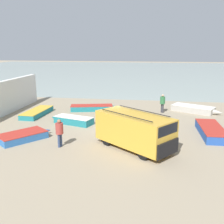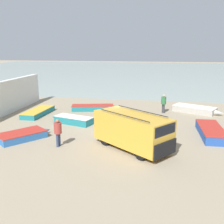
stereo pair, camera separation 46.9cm
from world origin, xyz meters
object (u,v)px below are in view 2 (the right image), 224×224
(fishing_rowboat_5, at_px, (94,108))
(fishing_rowboat_6, at_px, (196,109))
(fishing_rowboat_3, at_px, (133,118))
(fisherman_1, at_px, (164,102))
(fishing_rowboat_4, at_px, (23,135))
(fishing_rowboat_0, at_px, (72,120))
(parked_van, at_px, (132,130))
(fisherman_0, at_px, (58,130))
(fishing_rowboat_2, at_px, (39,112))
(fishing_rowboat_1, at_px, (210,131))

(fishing_rowboat_5, xyz_separation_m, fishing_rowboat_6, (9.97, 0.85, 0.03))
(fishing_rowboat_3, distance_m, fisherman_1, 4.43)
(fishing_rowboat_4, xyz_separation_m, fishing_rowboat_5, (2.86, 9.14, 0.01))
(fishing_rowboat_3, bearing_deg, fishing_rowboat_4, 87.00)
(fishing_rowboat_5, bearing_deg, fishing_rowboat_6, -8.05)
(fisherman_1, bearing_deg, fishing_rowboat_3, 20.22)
(fishing_rowboat_0, relative_size, fisherman_1, 2.22)
(fishing_rowboat_0, relative_size, fishing_rowboat_3, 1.09)
(fishing_rowboat_3, height_order, fisherman_1, fisherman_1)
(parked_van, distance_m, fishing_rowboat_3, 6.26)
(fishing_rowboat_4, bearing_deg, fishing_rowboat_3, -12.81)
(parked_van, height_order, fishing_rowboat_6, parked_van)
(fishing_rowboat_6, xyz_separation_m, fisherman_0, (-9.88, -10.91, 0.79))
(parked_van, height_order, fishing_rowboat_0, parked_van)
(fishing_rowboat_4, bearing_deg, fisherman_0, -68.98)
(fishing_rowboat_2, xyz_separation_m, fishing_rowboat_6, (14.77, 3.36, 0.05))
(fishing_rowboat_1, distance_m, fishing_rowboat_6, 6.86)
(fishing_rowboat_4, relative_size, fishing_rowboat_6, 0.76)
(fishing_rowboat_0, xyz_separation_m, fishing_rowboat_2, (-4.07, 2.32, -0.05))
(fishing_rowboat_5, relative_size, fishing_rowboat_6, 1.07)
(fishing_rowboat_1, relative_size, fishing_rowboat_5, 1.04)
(fishing_rowboat_5, distance_m, fisherman_1, 6.89)
(parked_van, height_order, fishing_rowboat_5, parked_van)
(fishing_rowboat_0, bearing_deg, parked_van, 157.14)
(parked_van, relative_size, fishing_rowboat_0, 1.31)
(fishing_rowboat_2, bearing_deg, fishing_rowboat_6, -74.60)
(fishing_rowboat_4, xyz_separation_m, fishing_rowboat_6, (12.84, 9.99, 0.04))
(fishing_rowboat_5, xyz_separation_m, fisherman_0, (0.09, -10.06, 0.82))
(parked_van, height_order, fishing_rowboat_3, parked_van)
(fishing_rowboat_0, bearing_deg, fishing_rowboat_2, -11.84)
(fisherman_1, bearing_deg, fishing_rowboat_4, 10.15)
(fishing_rowboat_0, distance_m, fishing_rowboat_5, 4.89)
(fishing_rowboat_3, bearing_deg, parked_van, 142.93)
(fishing_rowboat_2, distance_m, fishing_rowboat_4, 6.91)
(fishing_rowboat_0, distance_m, fishing_rowboat_1, 10.90)
(fishing_rowboat_3, relative_size, fishing_rowboat_5, 0.72)
(parked_van, relative_size, fisherman_0, 2.89)
(fishing_rowboat_1, relative_size, fishing_rowboat_6, 1.12)
(parked_van, height_order, fishing_rowboat_2, parked_van)
(parked_van, relative_size, fishing_rowboat_6, 1.10)
(fishing_rowboat_2, relative_size, fishing_rowboat_5, 1.01)
(parked_van, xyz_separation_m, fishing_rowboat_3, (-0.52, 6.17, -0.91))
(parked_van, xyz_separation_m, fishing_rowboat_2, (-9.57, 7.06, -0.96))
(fisherman_1, bearing_deg, fishing_rowboat_1, 84.63)
(fishing_rowboat_3, distance_m, fisherman_0, 7.90)
(fishing_rowboat_1, relative_size, fishing_rowboat_2, 1.03)
(fishing_rowboat_1, xyz_separation_m, fishing_rowboat_2, (-14.91, 3.50, -0.06))
(fishing_rowboat_2, bearing_deg, fishing_rowboat_3, -93.01)
(fishing_rowboat_0, height_order, fishing_rowboat_1, fishing_rowboat_1)
(parked_van, distance_m, fishing_rowboat_2, 11.93)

